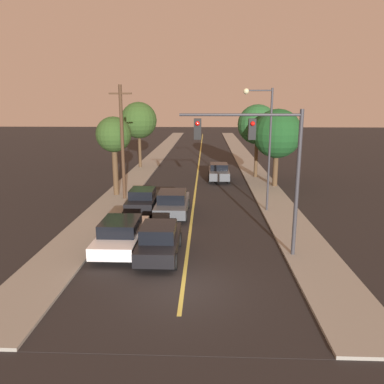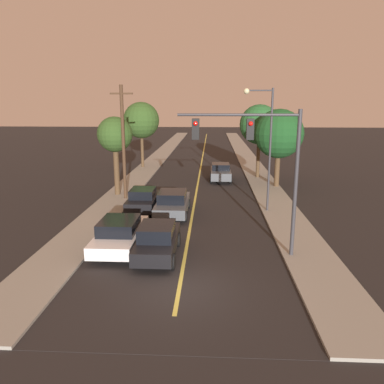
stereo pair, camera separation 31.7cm
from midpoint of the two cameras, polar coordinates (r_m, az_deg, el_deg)
name	(u,v)px [view 1 (the left image)]	position (r m, az deg, el deg)	size (l,w,h in m)	color
ground_plane	(183,288)	(14.94, -2.04, -14.41)	(200.00, 200.00, 0.00)	black
road_surface	(200,157)	(49.68, 1.00, 5.34)	(9.06, 80.00, 0.01)	black
sidewalk_left	(156,156)	(50.13, -5.65, 5.41)	(2.50, 80.00, 0.12)	gray
sidewalk_right	(244,157)	(49.89, 7.68, 5.32)	(2.50, 80.00, 0.12)	gray
car_near_lane_front	(159,240)	(17.44, -5.54, -7.35)	(1.87, 4.29, 1.60)	black
car_near_lane_second	(172,203)	(23.89, -3.38, -1.65)	(2.05, 4.74, 1.54)	#474C51
car_outer_lane_front	(121,233)	(18.77, -11.19, -6.19)	(2.10, 4.95, 1.49)	white
car_outer_lane_second	(143,200)	(24.74, -7.85, -1.17)	(1.88, 4.08, 1.55)	black
car_far_oncoming	(219,172)	(34.50, 3.85, 3.07)	(1.92, 4.26, 1.56)	#474C51
traffic_signal_mast	(261,153)	(16.72, 9.93, 5.94)	(5.33, 0.42, 6.61)	#333338
streetlamp_right	(264,135)	(24.19, 10.53, 8.60)	(1.85, 0.36, 7.76)	#333338
utility_pole_left	(122,141)	(27.35, -10.91, 7.62)	(1.60, 0.24, 8.10)	#422D1E
tree_left_near	(139,120)	(41.15, -8.33, 10.74)	(3.85, 3.85, 6.99)	#4C3823
tree_left_far	(114,136)	(28.68, -12.16, 8.40)	(2.63, 2.63, 5.90)	#4C3823
tree_right_near	(277,134)	(31.90, 12.58, 8.64)	(4.03, 4.03, 6.42)	#4C3823
tree_right_far	(257,125)	(35.60, 9.68, 10.08)	(3.65, 3.65, 6.76)	#4C3823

